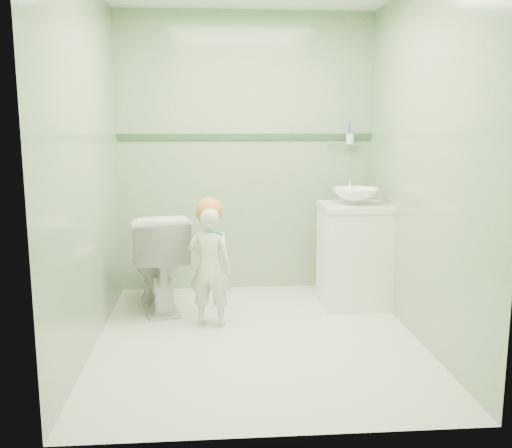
{
  "coord_description": "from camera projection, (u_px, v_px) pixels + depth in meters",
  "views": [
    {
      "loc": [
        -0.31,
        -3.74,
        1.48
      ],
      "look_at": [
        0.0,
        0.15,
        0.78
      ],
      "focal_mm": 40.13,
      "sensor_mm": 36.0,
      "label": 1
    }
  ],
  "objects": [
    {
      "name": "hair_cap",
      "position": [
        209.0,
        211.0,
        4.1
      ],
      "size": [
        0.2,
        0.2,
        0.2
      ],
      "primitive_type": "sphere",
      "color": "#C16F39",
      "rests_on": "toddler"
    },
    {
      "name": "cup_holder",
      "position": [
        349.0,
        139.0,
        4.95
      ],
      "size": [
        0.26,
        0.07,
        0.21
      ],
      "color": "silver",
      "rests_on": "room_shell"
    },
    {
      "name": "toilet",
      "position": [
        157.0,
        260.0,
        4.54
      ],
      "size": [
        0.59,
        0.85,
        0.79
      ],
      "primitive_type": "imported",
      "rotation": [
        0.0,
        0.0,
        3.36
      ],
      "color": "white",
      "rests_on": "ground"
    },
    {
      "name": "room_shell",
      "position": [
        258.0,
        165.0,
        3.74
      ],
      "size": [
        2.5,
        2.54,
        2.4
      ],
      "color": "#7FAC7A",
      "rests_on": "ground"
    },
    {
      "name": "basin",
      "position": [
        356.0,
        196.0,
        4.55
      ],
      "size": [
        0.37,
        0.37,
        0.13
      ],
      "primitive_type": "imported",
      "color": "white",
      "rests_on": "counter"
    },
    {
      "name": "trim_stripe",
      "position": [
        246.0,
        137.0,
        4.93
      ],
      "size": [
        2.2,
        0.02,
        0.05
      ],
      "primitive_type": "cube",
      "color": "#2E4F2F",
      "rests_on": "room_shell"
    },
    {
      "name": "counter",
      "position": [
        355.0,
        207.0,
        4.56
      ],
      "size": [
        0.54,
        0.52,
        0.04
      ],
      "primitive_type": "cube",
      "color": "white",
      "rests_on": "vanity"
    },
    {
      "name": "teal_toothbrush",
      "position": [
        215.0,
        232.0,
        3.96
      ],
      "size": [
        0.11,
        0.14,
        0.08
      ],
      "color": "#028B75",
      "rests_on": "toddler"
    },
    {
      "name": "ground",
      "position": [
        258.0,
        339.0,
        3.95
      ],
      "size": [
        2.5,
        2.5,
        0.0
      ],
      "primitive_type": "plane",
      "color": "beige",
      "rests_on": "ground"
    },
    {
      "name": "faucet",
      "position": [
        350.0,
        184.0,
        4.71
      ],
      "size": [
        0.03,
        0.13,
        0.18
      ],
      "color": "silver",
      "rests_on": "counter"
    },
    {
      "name": "toddler",
      "position": [
        210.0,
        267.0,
        4.14
      ],
      "size": [
        0.36,
        0.28,
        0.88
      ],
      "primitive_type": "imported",
      "rotation": [
        0.0,
        0.0,
        2.91
      ],
      "color": "beige",
      "rests_on": "ground"
    },
    {
      "name": "vanity",
      "position": [
        354.0,
        257.0,
        4.64
      ],
      "size": [
        0.52,
        0.5,
        0.8
      ],
      "primitive_type": "cube",
      "color": "white",
      "rests_on": "ground"
    }
  ]
}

